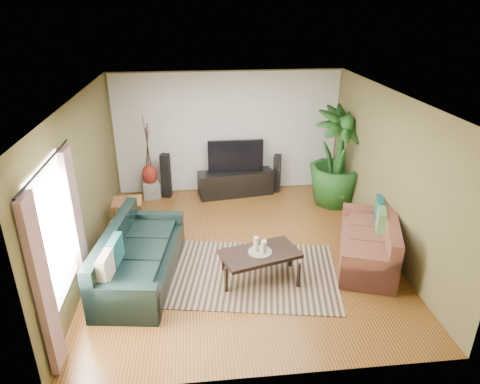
{
  "coord_description": "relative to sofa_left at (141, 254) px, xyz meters",
  "views": [
    {
      "loc": [
        -0.71,
        -6.38,
        3.99
      ],
      "look_at": [
        0.0,
        0.2,
        1.05
      ],
      "focal_mm": 32.0,
      "sensor_mm": 36.0,
      "label": 1
    }
  ],
  "objects": [
    {
      "name": "window_pane",
      "position": [
        -0.84,
        -1.02,
        0.97
      ],
      "size": [
        0.0,
        1.8,
        1.8
      ],
      "primitive_type": "plane",
      "rotation": [
        1.57,
        0.0,
        1.57
      ],
      "color": "white",
      "rests_on": "ground"
    },
    {
      "name": "potted_plant",
      "position": [
        3.85,
        2.35,
        0.61
      ],
      "size": [
        1.52,
        1.52,
        2.07
      ],
      "primitive_type": "imported",
      "rotation": [
        0.0,
        0.0,
        0.4
      ],
      "color": "#184416",
      "rests_on": "floor"
    },
    {
      "name": "speaker_left",
      "position": [
        0.24,
        3.08,
        0.07
      ],
      "size": [
        0.22,
        0.24,
        0.99
      ],
      "primitive_type": "cube",
      "rotation": [
        0.0,
        0.0,
        -0.25
      ],
      "color": "black",
      "rests_on": "floor"
    },
    {
      "name": "sofa_right",
      "position": [
        3.69,
        0.08,
        0.0
      ],
      "size": [
        1.41,
        2.04,
        0.85
      ],
      "primitive_type": "cube",
      "rotation": [
        0.0,
        0.0,
        -1.91
      ],
      "color": "brown",
      "rests_on": "floor"
    },
    {
      "name": "wall_right",
      "position": [
        4.14,
        0.58,
        0.92
      ],
      "size": [
        0.0,
        5.5,
        5.5
      ],
      "primitive_type": "plane",
      "rotation": [
        1.57,
        0.0,
        -1.57
      ],
      "color": "brown",
      "rests_on": "ground"
    },
    {
      "name": "vase",
      "position": [
        -0.1,
        3.08,
        0.11
      ],
      "size": [
        0.34,
        0.34,
        0.47
      ],
      "primitive_type": "ellipsoid",
      "color": "maroon",
      "rests_on": "pedestal"
    },
    {
      "name": "candle_tray",
      "position": [
        1.84,
        -0.25,
        0.07
      ],
      "size": [
        0.36,
        0.36,
        0.02
      ],
      "primitive_type": "cylinder",
      "color": "gray",
      "rests_on": "coffee_table"
    },
    {
      "name": "wall_back",
      "position": [
        1.64,
        3.33,
        0.93
      ],
      "size": [
        5.0,
        0.0,
        5.0
      ],
      "primitive_type": "plane",
      "rotation": [
        1.57,
        0.0,
        0.0
      ],
      "color": "brown",
      "rests_on": "ground"
    },
    {
      "name": "backwall_panel",
      "position": [
        1.64,
        3.32,
        0.93
      ],
      "size": [
        4.9,
        0.0,
        4.9
      ],
      "primitive_type": "plane",
      "rotation": [
        1.57,
        0.0,
        0.0
      ],
      "color": "white",
      "rests_on": "ground"
    },
    {
      "name": "coffee_table",
      "position": [
        1.84,
        -0.25,
        -0.18
      ],
      "size": [
        1.32,
        0.95,
        0.48
      ],
      "primitive_type": "cube",
      "rotation": [
        0.0,
        0.0,
        0.29
      ],
      "color": "black",
      "rests_on": "floor"
    },
    {
      "name": "sofa_left",
      "position": [
        0.0,
        0.0,
        0.0
      ],
      "size": [
        1.3,
        2.41,
        0.85
      ],
      "primitive_type": "cube",
      "rotation": [
        0.0,
        0.0,
        1.43
      ],
      "color": "black",
      "rests_on": "floor"
    },
    {
      "name": "floor",
      "position": [
        1.64,
        0.58,
        -0.42
      ],
      "size": [
        5.5,
        5.5,
        0.0
      ],
      "primitive_type": "plane",
      "color": "#905E25",
      "rests_on": "ground"
    },
    {
      "name": "wall_front",
      "position": [
        1.64,
        -2.17,
        0.93
      ],
      "size": [
        5.0,
        0.0,
        5.0
      ],
      "primitive_type": "plane",
      "rotation": [
        -1.57,
        0.0,
        0.0
      ],
      "color": "brown",
      "rests_on": "ground"
    },
    {
      "name": "television",
      "position": [
        1.78,
        3.04,
        0.49
      ],
      "size": [
        1.21,
        0.07,
        0.72
      ],
      "primitive_type": "cube",
      "color": "black",
      "rests_on": "tv_stand"
    },
    {
      "name": "curtain_near",
      "position": [
        -0.79,
        -1.77,
        0.72
      ],
      "size": [
        0.08,
        0.35,
        2.2
      ],
      "primitive_type": "cube",
      "color": "gray",
      "rests_on": "ground"
    },
    {
      "name": "speaker_right",
      "position": [
        2.73,
        3.08,
        0.02
      ],
      "size": [
        0.21,
        0.22,
        0.89
      ],
      "primitive_type": "cube",
      "rotation": [
        0.0,
        0.0,
        -0.34
      ],
      "color": "black",
      "rests_on": "floor"
    },
    {
      "name": "plant_pot",
      "position": [
        3.85,
        2.35,
        -0.28
      ],
      "size": [
        0.38,
        0.38,
        0.3
      ],
      "primitive_type": "cylinder",
      "color": "black",
      "rests_on": "floor"
    },
    {
      "name": "curtain_far",
      "position": [
        -0.79,
        -0.27,
        0.72
      ],
      "size": [
        0.08,
        0.35,
        2.2
      ],
      "primitive_type": "cube",
      "color": "gray",
      "rests_on": "ground"
    },
    {
      "name": "area_rug",
      "position": [
        1.74,
        -0.12,
        -0.42
      ],
      "size": [
        2.97,
        2.34,
        0.01
      ],
      "primitive_type": "cube",
      "rotation": [
        0.0,
        0.0,
        -0.17
      ],
      "color": "tan",
      "rests_on": "floor"
    },
    {
      "name": "tv_stand",
      "position": [
        1.78,
        3.02,
        -0.15
      ],
      "size": [
        1.71,
        0.74,
        0.55
      ],
      "primitive_type": "cube",
      "rotation": [
        0.0,
        0.0,
        0.15
      ],
      "color": "black",
      "rests_on": "floor"
    },
    {
      "name": "ceiling",
      "position": [
        1.64,
        0.58,
        2.28
      ],
      "size": [
        5.5,
        5.5,
        0.0
      ],
      "primitive_type": "plane",
      "rotation": [
        3.14,
        0.0,
        0.0
      ],
      "color": "white",
      "rests_on": "ground"
    },
    {
      "name": "candle_mid",
      "position": [
        1.88,
        -0.29,
        0.17
      ],
      "size": [
        0.08,
        0.08,
        0.18
      ],
      "primitive_type": "cylinder",
      "color": "beige",
      "rests_on": "candle_tray"
    },
    {
      "name": "curtain_rod",
      "position": [
        -0.79,
        -1.02,
        1.87
      ],
      "size": [
        0.03,
        1.9,
        0.03
      ],
      "primitive_type": "cylinder",
      "rotation": [
        1.57,
        0.0,
        0.0
      ],
      "color": "black",
      "rests_on": "ground"
    },
    {
      "name": "wall_left",
      "position": [
        -0.86,
        0.58,
        0.92
      ],
      "size": [
        0.0,
        5.5,
        5.5
      ],
      "primitive_type": "plane",
      "rotation": [
        1.57,
        0.0,
        1.57
      ],
      "color": "brown",
      "rests_on": "ground"
    },
    {
      "name": "side_table",
      "position": [
        -0.42,
        1.69,
        -0.15
      ],
      "size": [
        0.56,
        0.56,
        0.56
      ],
      "primitive_type": "cube",
      "rotation": [
        0.0,
        0.0,
        0.07
      ],
      "color": "brown",
      "rests_on": "floor"
    },
    {
      "name": "candle_short",
      "position": [
        1.91,
        -0.19,
        0.15
      ],
      "size": [
        0.08,
        0.08,
        0.15
      ],
      "primitive_type": "cylinder",
      "color": "beige",
      "rests_on": "candle_tray"
    },
    {
      "name": "pedestal",
      "position": [
        -0.1,
        3.08,
        -0.24
      ],
      "size": [
        0.43,
        0.43,
        0.37
      ],
      "primitive_type": "cube",
      "rotation": [
        0.0,
        0.0,
        0.21
      ],
      "color": "gray",
      "rests_on": "floor"
    },
    {
      "name": "candle_tall",
      "position": [
        1.78,
        -0.22,
        0.19
      ],
      "size": [
        0.08,
        0.08,
        0.24
      ],
      "primitive_type": "cylinder",
      "color": "beige",
      "rests_on": "candle_tray"
    }
  ]
}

